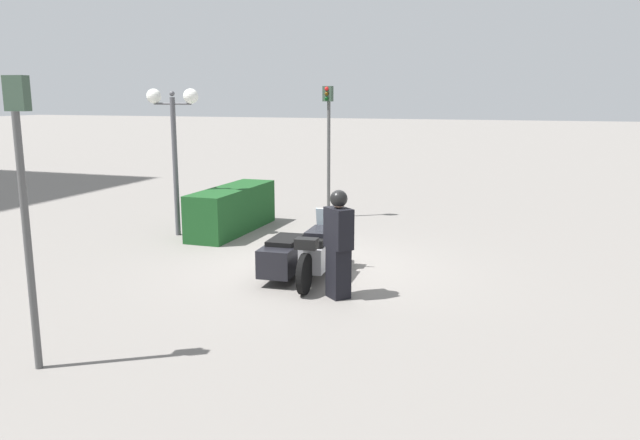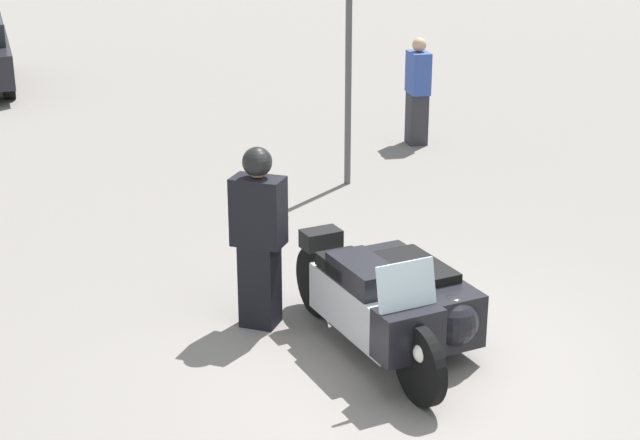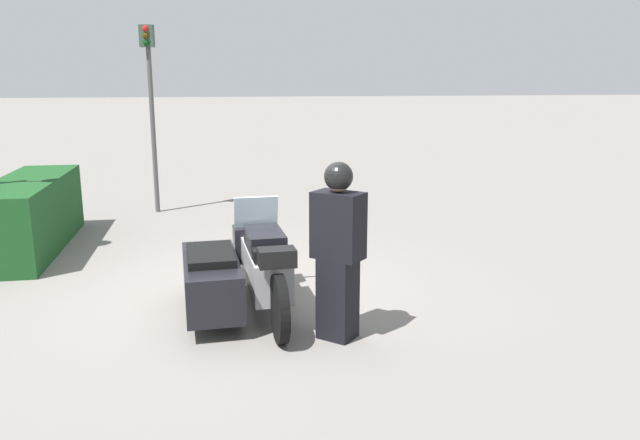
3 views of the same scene
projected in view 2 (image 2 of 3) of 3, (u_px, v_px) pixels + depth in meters
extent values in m
plane|color=slate|center=(419.00, 373.00, 8.70)|extent=(160.00, 160.00, 0.00)
cylinder|color=black|center=(420.00, 365.00, 8.11)|extent=(0.70, 0.14, 0.70)
cylinder|color=black|center=(315.00, 281.00, 9.76)|extent=(0.70, 0.14, 0.70)
cylinder|color=black|center=(410.00, 307.00, 9.38)|extent=(0.55, 0.13, 0.55)
cube|color=#B7B7BC|center=(363.00, 307.00, 8.89)|extent=(1.41, 0.49, 0.45)
cube|color=black|center=(364.00, 274.00, 8.78)|extent=(0.78, 0.44, 0.24)
cube|color=black|center=(347.00, 265.00, 9.06)|extent=(0.58, 0.42, 0.12)
cube|color=black|center=(408.00, 333.00, 8.21)|extent=(0.35, 0.58, 0.44)
cube|color=silver|center=(406.00, 285.00, 8.11)|extent=(0.14, 0.54, 0.40)
sphere|color=white|center=(424.00, 353.00, 8.02)|extent=(0.18, 0.18, 0.18)
cube|color=black|center=(413.00, 296.00, 9.28)|extent=(1.59, 0.67, 0.50)
sphere|color=black|center=(453.00, 320.00, 8.71)|extent=(0.47, 0.47, 0.48)
cube|color=black|center=(414.00, 267.00, 9.18)|extent=(0.89, 0.55, 0.09)
cube|color=black|center=(321.00, 239.00, 9.49)|extent=(0.26, 0.39, 0.18)
cube|color=black|center=(260.00, 284.00, 9.51)|extent=(0.45, 0.45, 0.84)
cube|color=black|center=(258.00, 211.00, 9.25)|extent=(0.55, 0.56, 0.67)
sphere|color=tan|center=(257.00, 166.00, 9.10)|extent=(0.23, 0.23, 0.23)
sphere|color=black|center=(257.00, 162.00, 9.09)|extent=(0.28, 0.28, 0.28)
cylinder|color=#4C4C4C|center=(348.00, 75.00, 13.40)|extent=(0.09, 0.09, 3.11)
cylinder|color=black|center=(3.00, 60.00, 21.18)|extent=(0.62, 0.27, 0.61)
cylinder|color=black|center=(8.00, 83.00, 18.91)|extent=(0.62, 0.27, 0.61)
cube|color=#2D2D33|center=(417.00, 118.00, 15.80)|extent=(0.39, 0.36, 0.83)
cube|color=#334C99|center=(418.00, 73.00, 15.55)|extent=(0.54, 0.39, 0.66)
sphere|color=tan|center=(419.00, 45.00, 15.40)|extent=(0.23, 0.23, 0.23)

